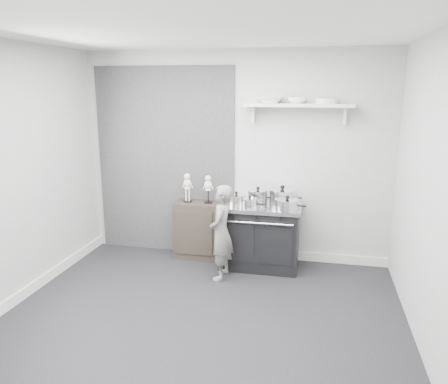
{
  "coord_description": "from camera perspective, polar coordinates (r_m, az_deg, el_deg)",
  "views": [
    {
      "loc": [
        1.05,
        -3.72,
        2.23
      ],
      "look_at": [
        0.04,
        0.95,
        1.08
      ],
      "focal_mm": 35.0,
      "sensor_mm": 36.0,
      "label": 1
    }
  ],
  "objects": [
    {
      "name": "skeleton_full",
      "position": [
        5.72,
        -4.8,
        0.85
      ],
      "size": [
        0.12,
        0.08,
        0.44
      ],
      "primitive_type": null,
      "color": "silver",
      "rests_on": "side_cabinet"
    },
    {
      "name": "pot_front_right",
      "position": [
        5.21,
        8.25,
        -1.63
      ],
      "size": [
        0.37,
        0.28,
        0.18
      ],
      "color": "silver",
      "rests_on": "stove"
    },
    {
      "name": "pot_front_left",
      "position": [
        5.37,
        1.63,
        -1.02
      ],
      "size": [
        0.3,
        0.22,
        0.17
      ],
      "color": "silver",
      "rests_on": "stove"
    },
    {
      "name": "stove",
      "position": [
        5.55,
        4.69,
        -5.68
      ],
      "size": [
        1.01,
        0.63,
        0.81
      ],
      "color": "black",
      "rests_on": "ground"
    },
    {
      "name": "side_cabinet",
      "position": [
        5.84,
        -3.46,
        -4.95
      ],
      "size": [
        0.59,
        0.34,
        0.76
      ],
      "primitive_type": "cube",
      "color": "black",
      "rests_on": "ground"
    },
    {
      "name": "plate_stack",
      "position": [
        5.39,
        13.21,
        11.49
      ],
      "size": [
        0.26,
        0.26,
        0.06
      ],
      "primitive_type": "cylinder",
      "color": "silver",
      "rests_on": "wall_shelf"
    },
    {
      "name": "pot_front_center",
      "position": [
        5.27,
        3.4,
        -1.43
      ],
      "size": [
        0.28,
        0.19,
        0.15
      ],
      "color": "silver",
      "rests_on": "stove"
    },
    {
      "name": "wall_shelf",
      "position": [
        5.41,
        9.69,
        11.0
      ],
      "size": [
        1.3,
        0.26,
        0.24
      ],
      "color": "silver",
      "rests_on": "room_shell"
    },
    {
      "name": "bowl_large",
      "position": [
        5.42,
        6.09,
        11.85
      ],
      "size": [
        0.31,
        0.31,
        0.08
      ],
      "primitive_type": "imported",
      "color": "white",
      "rests_on": "wall_shelf"
    },
    {
      "name": "skeleton_torso",
      "position": [
        5.64,
        -2.08,
        0.64
      ],
      "size": [
        0.12,
        0.08,
        0.42
      ],
      "primitive_type": null,
      "color": "silver",
      "rests_on": "side_cabinet"
    },
    {
      "name": "child",
      "position": [
        5.14,
        -0.36,
        -5.3
      ],
      "size": [
        0.29,
        0.43,
        1.14
      ],
      "primitive_type": "imported",
      "rotation": [
        0.0,
        0.0,
        -1.61
      ],
      "color": "slate",
      "rests_on": "ground"
    },
    {
      "name": "bowl_small",
      "position": [
        5.4,
        9.47,
        11.71
      ],
      "size": [
        0.22,
        0.22,
        0.07
      ],
      "primitive_type": "imported",
      "color": "white",
      "rests_on": "wall_shelf"
    },
    {
      "name": "pot_back_left",
      "position": [
        5.51,
        4.44,
        -0.54
      ],
      "size": [
        0.34,
        0.25,
        0.21
      ],
      "color": "silver",
      "rests_on": "stove"
    },
    {
      "name": "ground",
      "position": [
        4.46,
        -3.26,
        -16.47
      ],
      "size": [
        4.0,
        4.0,
        0.0
      ],
      "primitive_type": "plane",
      "color": "black",
      "rests_on": "ground"
    },
    {
      "name": "pot_back_right",
      "position": [
        5.49,
        7.6,
        -0.57
      ],
      "size": [
        0.41,
        0.33,
        0.24
      ],
      "color": "silver",
      "rests_on": "stove"
    },
    {
      "name": "room_shell",
      "position": [
        4.08,
        -4.22,
        5.15
      ],
      "size": [
        4.02,
        3.62,
        2.71
      ],
      "color": "#A1A19F",
      "rests_on": "ground"
    }
  ]
}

